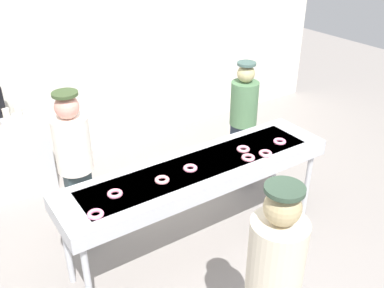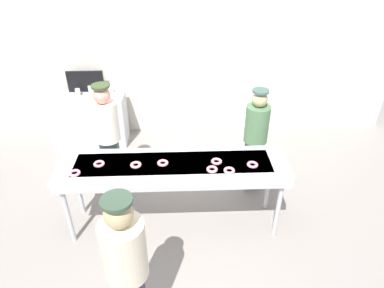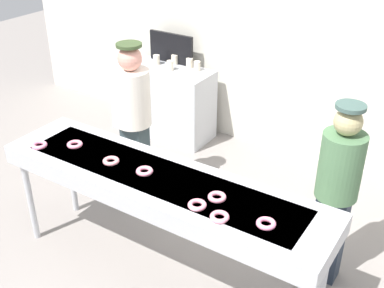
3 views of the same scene
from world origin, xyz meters
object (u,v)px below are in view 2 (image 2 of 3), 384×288
Objects in this scene: worker_assistant at (256,136)px; paper_cup_0 at (93,94)px; strawberry_donut_0 at (217,161)px; strawberry_donut_3 at (163,163)px; strawberry_donut_4 at (229,171)px; strawberry_donut_6 at (75,173)px; strawberry_donut_1 at (212,169)px; customer_waiting at (126,263)px; prep_counter at (89,120)px; paper_cup_2 at (91,89)px; menu_display at (86,81)px; paper_cup_1 at (111,90)px; strawberry_donut_2 at (99,164)px; fryer_conveyor at (173,168)px; worker_baker at (107,132)px; strawberry_donut_7 at (136,165)px; paper_cup_3 at (104,89)px; paper_cup_4 at (78,92)px; strawberry_donut_5 at (253,165)px.

paper_cup_0 is (-2.52, 1.37, 0.07)m from worker_assistant.
worker_assistant reaches higher than strawberry_donut_0.
strawberry_donut_3 is 1.00× the size of strawberry_donut_4.
worker_assistant is (2.25, 0.91, -0.12)m from strawberry_donut_6.
customer_waiting is (-0.83, -1.24, -0.02)m from strawberry_donut_1.
strawberry_donut_6 is at bearing 179.27° from strawberry_donut_4.
prep_counter is at bearing 133.05° from strawberry_donut_4.
menu_display is at bearing 155.08° from paper_cup_2.
paper_cup_1 is at bearing 17.47° from prep_counter.
strawberry_donut_2 is 1.11× the size of paper_cup_0.
strawberry_donut_6 is at bearing -174.29° from strawberry_donut_0.
fryer_conveyor is 1.67× the size of worker_baker.
strawberry_donut_3 is 2.68m from paper_cup_2.
strawberry_donut_7 is 0.08× the size of worker_assistant.
customer_waiting reaches higher than menu_display.
strawberry_donut_1 is at bearing 61.98° from customer_waiting.
paper_cup_3 is (-1.67, 2.47, -0.04)m from strawberry_donut_1.
worker_baker reaches higher than strawberry_donut_3.
strawberry_donut_6 is at bearing -145.08° from strawberry_donut_2.
worker_baker reaches higher than paper_cup_4.
fryer_conveyor is at bearing 6.31° from strawberry_donut_7.
strawberry_donut_2 is 2.39m from paper_cup_2.
paper_cup_2 is (-1.45, 2.31, 0.06)m from fryer_conveyor.
paper_cup_3 is (-0.12, 2.47, -0.04)m from strawberry_donut_6.
worker_assistant is at bearing -28.55° from paper_cup_0.
strawberry_donut_3 is 1.11× the size of paper_cup_2.
worker_baker is 1.57m from paper_cup_2.
worker_assistant is at bearing 49.95° from strawberry_donut_0.
fryer_conveyor is at bearing 9.15° from strawberry_donut_6.
strawberry_donut_6 is (-0.99, -0.16, 0.00)m from strawberry_donut_3.
strawberry_donut_4 is 3.01m from paper_cup_1.
strawberry_donut_1 is 1.11× the size of paper_cup_2.
strawberry_donut_2 is 1.80m from strawberry_donut_5.
strawberry_donut_4 and paper_cup_4 have the same top height.
paper_cup_1 is (-1.09, 2.26, 0.06)m from fryer_conveyor.
paper_cup_3 is at bearing 164.61° from paper_cup_1.
strawberry_donut_6 is 0.08× the size of worker_baker.
customer_waiting is 14.25× the size of paper_cup_1.
strawberry_donut_4 is at bearing -0.73° from strawberry_donut_6.
fryer_conveyor is at bearing -64.20° from paper_cup_1.
strawberry_donut_4 is at bearing 78.22° from worker_assistant.
strawberry_donut_2 and strawberry_donut_7 have the same top height.
paper_cup_2 is (-1.90, 2.48, -0.04)m from strawberry_donut_1.
paper_cup_2 is (-0.34, 2.48, -0.04)m from strawberry_donut_6.
fryer_conveyor is 1.23m from worker_baker.
strawberry_donut_6 is at bearing -87.32° from paper_cup_3.
strawberry_donut_0 and paper_cup_4 have the same top height.
paper_cup_3 is 0.33m from menu_display.
worker_assistant reaches higher than strawberry_donut_7.
paper_cup_3 is at bearing -8.07° from menu_display.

